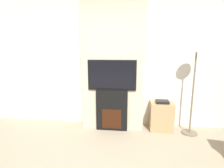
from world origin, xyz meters
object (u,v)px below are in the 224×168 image
media_stand (161,116)px  television (112,75)px  fireplace (112,110)px  floor_lamp (195,72)px

media_stand → television: bearing=-173.9°
fireplace → television: television is taller
fireplace → floor_lamp: bearing=-0.6°
fireplace → media_stand: 1.02m
floor_lamp → media_stand: (-0.54, 0.12, -0.93)m
television → floor_lamp: bearing=-0.5°
television → floor_lamp: size_ratio=0.57×
media_stand → fireplace: bearing=-174.0°
fireplace → floor_lamp: floor_lamp is taller
media_stand → floor_lamp: bearing=-12.7°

